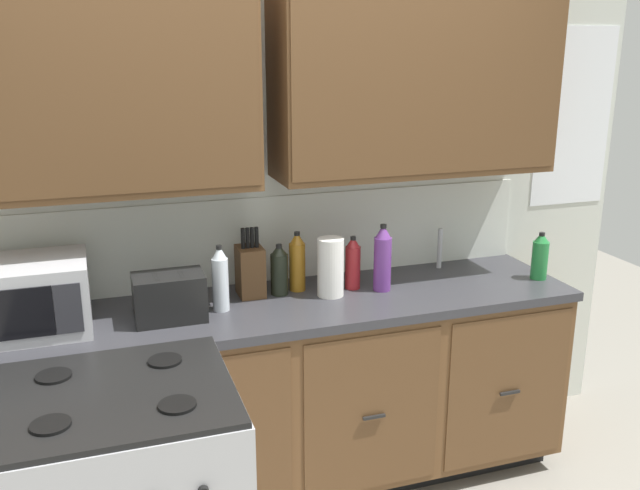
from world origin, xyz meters
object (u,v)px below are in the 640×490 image
(bottle_amber, at_px, (297,262))
(bottle_green, at_px, (540,256))
(knife_block, at_px, (250,270))
(bottle_clear, at_px, (220,279))
(paper_towel_roll, at_px, (330,267))
(bottle_red, at_px, (353,263))
(bottle_dark, at_px, (279,270))
(microwave, at_px, (24,297))
(toaster, at_px, (169,297))
(bottle_violet, at_px, (383,258))

(bottle_amber, height_order, bottle_green, bottle_amber)
(knife_block, bearing_deg, bottle_clear, -139.22)
(paper_towel_roll, height_order, bottle_green, paper_towel_roll)
(bottle_red, bearing_deg, knife_block, 172.72)
(bottle_dark, bearing_deg, microwave, -175.29)
(toaster, bearing_deg, bottle_dark, 16.12)
(bottle_dark, bearing_deg, paper_towel_roll, -22.69)
(microwave, bearing_deg, bottle_green, -2.58)
(toaster, relative_size, bottle_amber, 1.03)
(microwave, distance_m, paper_towel_roll, 1.24)
(bottle_amber, bearing_deg, microwave, -174.37)
(bottle_clear, xyz_separation_m, bottle_amber, (0.37, 0.13, -0.00))
(paper_towel_roll, bearing_deg, bottle_green, -5.66)
(bottle_green, bearing_deg, bottle_clear, 176.97)
(paper_towel_roll, distance_m, bottle_amber, 0.16)
(paper_towel_roll, relative_size, bottle_green, 1.15)
(knife_block, height_order, bottle_amber, knife_block)
(microwave, relative_size, bottle_amber, 1.77)
(bottle_amber, bearing_deg, bottle_violet, -18.39)
(toaster, distance_m, paper_towel_roll, 0.71)
(microwave, relative_size, knife_block, 1.55)
(bottle_violet, xyz_separation_m, bottle_amber, (-0.36, 0.12, -0.02))
(paper_towel_roll, bearing_deg, bottle_amber, 136.30)
(toaster, xyz_separation_m, bottle_red, (0.83, 0.11, 0.02))
(knife_block, bearing_deg, microwave, -172.90)
(bottle_clear, bearing_deg, bottle_amber, 19.71)
(bottle_red, height_order, bottle_amber, bottle_amber)
(paper_towel_roll, distance_m, bottle_red, 0.14)
(bottle_red, height_order, bottle_green, bottle_red)
(bottle_violet, xyz_separation_m, bottle_dark, (-0.45, 0.09, -0.04))
(microwave, relative_size, bottle_violet, 1.58)
(microwave, distance_m, bottle_red, 1.37)
(bottle_amber, bearing_deg, bottle_green, -10.69)
(bottle_clear, bearing_deg, bottle_red, 7.14)
(toaster, bearing_deg, bottle_clear, 9.44)
(paper_towel_roll, relative_size, bottle_amber, 0.96)
(toaster, height_order, bottle_violet, bottle_violet)
(toaster, distance_m, bottle_red, 0.84)
(knife_block, xyz_separation_m, bottle_clear, (-0.16, -0.14, 0.02))
(bottle_violet, bearing_deg, bottle_amber, 161.61)
(paper_towel_roll, xyz_separation_m, bottle_red, (0.13, 0.06, -0.01))
(bottle_clear, relative_size, bottle_amber, 1.04)
(bottle_violet, bearing_deg, bottle_red, 151.30)
(microwave, distance_m, knife_block, 0.92)
(toaster, xyz_separation_m, bottle_clear, (0.21, 0.04, 0.04))
(toaster, relative_size, bottle_clear, 1.00)
(microwave, relative_size, paper_towel_roll, 1.85)
(bottle_amber, bearing_deg, bottle_clear, -160.29)
(bottle_violet, distance_m, bottle_clear, 0.73)
(microwave, height_order, bottle_dark, microwave)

